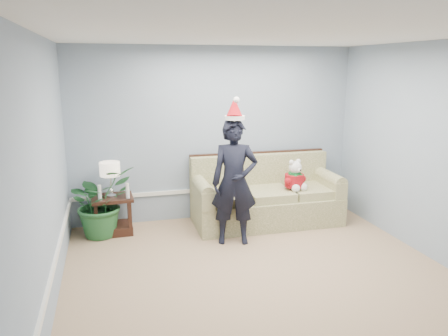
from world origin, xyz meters
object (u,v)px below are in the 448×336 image
object	(u,v)px
side_table	(114,219)
teddy_bear	(295,179)
houseplant	(100,202)
sofa	(265,198)
table_lamp	(110,170)
man	(234,182)

from	to	relation	value
side_table	teddy_bear	bearing A→B (deg)	-6.81
houseplant	teddy_bear	xyz separation A→B (m)	(2.87, -0.29, 0.22)
sofa	table_lamp	world-z (taller)	table_lamp
sofa	houseplant	world-z (taller)	sofa
table_lamp	houseplant	bearing A→B (deg)	-169.84
houseplant	man	size ratio (longest dim) A/B	0.59
man	teddy_bear	bearing A→B (deg)	35.63
table_lamp	teddy_bear	size ratio (longest dim) A/B	1.07
man	teddy_bear	size ratio (longest dim) A/B	3.60
side_table	houseplant	world-z (taller)	houseplant
sofa	houseplant	xyz separation A→B (m)	(-2.48, 0.06, 0.13)
houseplant	man	bearing A→B (deg)	-22.52
houseplant	man	world-z (taller)	man
side_table	man	size ratio (longest dim) A/B	0.34
sofa	side_table	bearing A→B (deg)	178.25
side_table	table_lamp	size ratio (longest dim) A/B	1.15
table_lamp	teddy_bear	world-z (taller)	table_lamp
sofa	houseplant	distance (m)	2.49
side_table	table_lamp	bearing A→B (deg)	-142.97
houseplant	table_lamp	bearing A→B (deg)	10.16
side_table	teddy_bear	size ratio (longest dim) A/B	1.23
sofa	houseplant	bearing A→B (deg)	179.24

